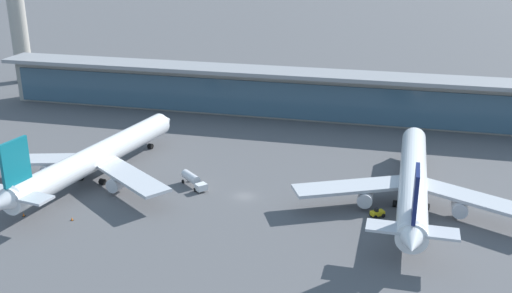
% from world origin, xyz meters
% --- Properties ---
extents(ground_plane, '(1200.00, 1200.00, 0.00)m').
position_xyz_m(ground_plane, '(0.00, 0.00, 0.00)').
color(ground_plane, '#515154').
extents(airliner_left_stand, '(49.68, 65.34, 17.46)m').
position_xyz_m(airliner_left_stand, '(-36.79, 0.69, 5.50)').
color(airliner_left_stand, white).
rests_on(airliner_left_stand, ground).
extents(airliner_centre_stand, '(50.46, 65.45, 17.46)m').
position_xyz_m(airliner_centre_stand, '(36.09, 4.37, 5.50)').
color(airliner_centre_stand, white).
rests_on(airliner_centre_stand, ground).
extents(service_truck_under_wing_yellow, '(3.31, 3.08, 2.05)m').
position_xyz_m(service_truck_under_wing_yellow, '(29.32, -3.27, 0.87)').
color(service_truck_under_wing_yellow, yellow).
rests_on(service_truck_under_wing_yellow, ground).
extents(service_truck_mid_apron_white, '(7.94, 7.38, 2.95)m').
position_xyz_m(service_truck_mid_apron_white, '(-12.96, 2.54, 1.71)').
color(service_truck_mid_apron_white, silver).
rests_on(service_truck_mid_apron_white, ground).
extents(service_truck_on_taxiway_olive, '(8.58, 6.24, 2.95)m').
position_xyz_m(service_truck_on_taxiway_olive, '(-48.12, -11.92, 1.71)').
color(service_truck_on_taxiway_olive, olive).
rests_on(service_truck_on_taxiway_olive, ground).
extents(terminal_building, '(196.02, 12.80, 15.20)m').
position_xyz_m(terminal_building, '(0.00, 61.54, 7.87)').
color(terminal_building, '#9E998E').
rests_on(terminal_building, ground).
extents(safety_cone_alpha, '(0.62, 0.62, 0.70)m').
position_xyz_m(safety_cone_alpha, '(-42.14, -20.35, 0.32)').
color(safety_cone_alpha, orange).
rests_on(safety_cone_alpha, ground).
extents(safety_cone_bravo, '(0.62, 0.62, 0.70)m').
position_xyz_m(safety_cone_bravo, '(-31.34, -19.71, 0.32)').
color(safety_cone_bravo, orange).
rests_on(safety_cone_bravo, ground).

